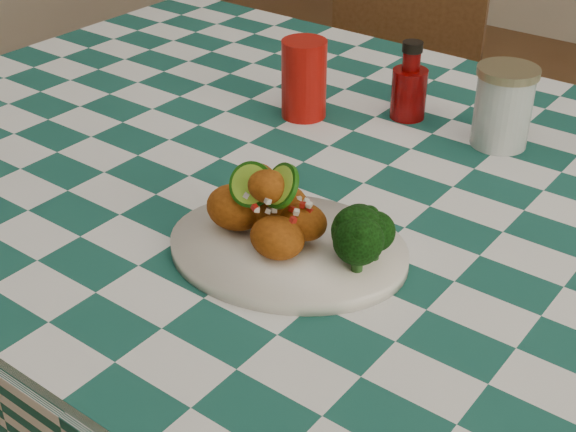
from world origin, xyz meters
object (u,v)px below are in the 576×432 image
Objects in this scene: mason_jar at (503,107)px; fried_chicken_pile at (273,205)px; dining_table at (352,393)px; ketchup_bottle at (410,80)px; wooden_chair_left at (381,148)px; red_tumbler at (304,79)px; plate at (288,249)px.

fried_chicken_pile is at bearing -102.37° from mason_jar.
mason_jar is (0.10, 0.22, 0.45)m from dining_table.
wooden_chair_left is at bearing 123.34° from ketchup_bottle.
fried_chicken_pile is 1.14× the size of mason_jar.
ketchup_bottle is at bearing 35.32° from red_tumbler.
mason_jar is (0.29, 0.09, -0.00)m from red_tumbler.
plate is 2.29× the size of red_tumbler.
red_tumbler reaches higher than plate.
plate is at bearing -99.53° from mason_jar.
plate is at bearing -83.40° from dining_table.
fried_chicken_pile is 0.39m from red_tumbler.
mason_jar is at bearing 66.96° from dining_table.
red_tumbler reaches higher than wooden_chair_left.
fried_chicken_pile is at bearing -59.06° from red_tumbler.
mason_jar is 0.14× the size of wooden_chair_left.
wooden_chair_left is at bearing 108.37° from red_tumbler.
ketchup_bottle is at bearing 105.50° from dining_table.
wooden_chair_left is (-0.42, 0.94, -0.38)m from plate.
dining_table is 0.51m from ketchup_bottle.
dining_table is at bearing -74.50° from ketchup_bottle.
wooden_chair_left reaches higher than dining_table.
dining_table is 5.80× the size of plate.
red_tumbler is (-0.20, 0.33, 0.00)m from fried_chicken_pile.
ketchup_bottle is 0.16m from mason_jar.
red_tumbler is 0.31m from mason_jar.
plate is 0.06m from fried_chicken_pile.
mason_jar is at bearing 17.74° from red_tumbler.
mason_jar is at bearing -61.44° from wooden_chair_left.
dining_table is at bearing -113.04° from mason_jar.
dining_table is at bearing -33.27° from red_tumbler.
dining_table is at bearing 96.60° from plate.
red_tumbler is at bearing -162.26° from mason_jar.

